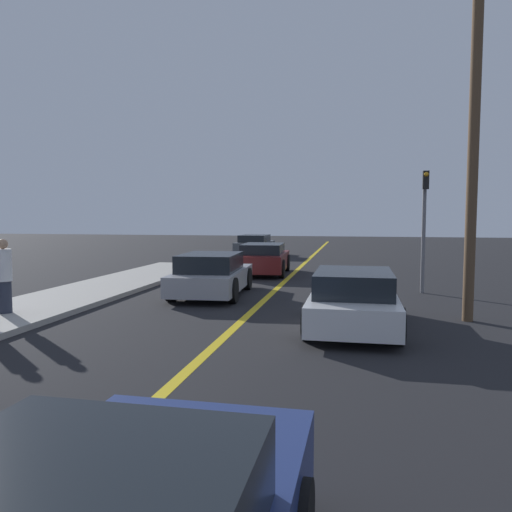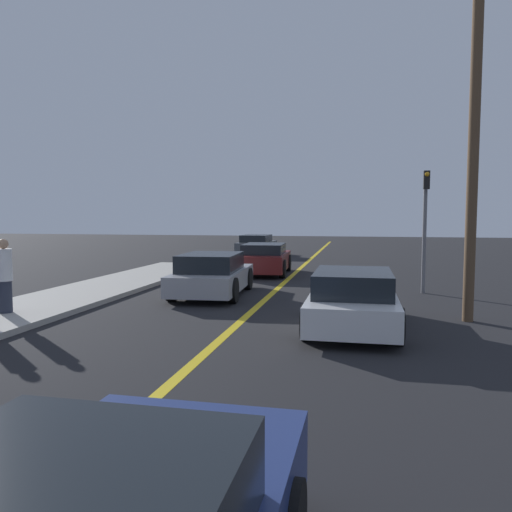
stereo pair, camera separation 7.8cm
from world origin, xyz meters
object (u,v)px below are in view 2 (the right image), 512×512
(car_oncoming_far, at_px, (257,245))
(utility_pole, at_px, (473,157))
(car_parked_left_lot, at_px, (265,259))
(pedestrian_by_sign, at_px, (4,276))
(traffic_light, at_px, (425,218))
(car_far_distant, at_px, (212,275))
(car_ahead_center, at_px, (353,300))

(car_oncoming_far, height_order, utility_pole, utility_pole)
(car_parked_left_lot, height_order, car_oncoming_far, car_parked_left_lot)
(pedestrian_by_sign, xyz_separation_m, utility_pole, (10.54, 1.85, 2.70))
(traffic_light, height_order, utility_pole, utility_pole)
(car_far_distant, height_order, pedestrian_by_sign, pedestrian_by_sign)
(car_far_distant, xyz_separation_m, traffic_light, (6.29, 1.68, 1.70))
(traffic_light, bearing_deg, car_ahead_center, -111.26)
(car_oncoming_far, height_order, pedestrian_by_sign, pedestrian_by_sign)
(car_ahead_center, xyz_separation_m, traffic_light, (2.08, 5.33, 1.71))
(car_far_distant, distance_m, utility_pole, 7.81)
(car_parked_left_lot, distance_m, utility_pole, 10.65)
(car_parked_left_lot, distance_m, car_oncoming_far, 9.55)
(pedestrian_by_sign, height_order, utility_pole, utility_pole)
(car_far_distant, bearing_deg, pedestrian_by_sign, -135.07)
(car_parked_left_lot, relative_size, car_oncoming_far, 1.03)
(car_oncoming_far, relative_size, pedestrian_by_sign, 2.29)
(car_far_distant, height_order, traffic_light, traffic_light)
(pedestrian_by_sign, bearing_deg, utility_pole, 9.97)
(traffic_light, bearing_deg, pedestrian_by_sign, -149.55)
(car_ahead_center, height_order, traffic_light, traffic_light)
(car_far_distant, distance_m, car_oncoming_far, 15.06)
(car_parked_left_lot, xyz_separation_m, utility_pole, (6.24, -8.07, 3.07))
(car_parked_left_lot, bearing_deg, car_ahead_center, -71.65)
(car_parked_left_lot, relative_size, utility_pole, 0.55)
(utility_pole, bearing_deg, car_ahead_center, -153.55)
(car_oncoming_far, distance_m, pedestrian_by_sign, 19.31)
(car_parked_left_lot, bearing_deg, pedestrian_by_sign, -116.58)
(car_ahead_center, distance_m, car_parked_left_lot, 10.04)
(car_far_distant, bearing_deg, traffic_light, 11.56)
(car_ahead_center, bearing_deg, car_parked_left_lot, 111.60)
(traffic_light, bearing_deg, utility_pole, -83.13)
(utility_pole, bearing_deg, traffic_light, 96.87)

